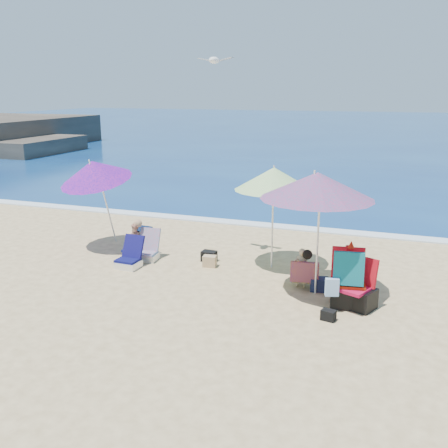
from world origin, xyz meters
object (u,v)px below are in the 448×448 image
(chair_rainbow, at_px, (147,252))
(camp_chair_left, at_px, (359,294))
(camp_chair_right, at_px, (347,286))
(umbrella_turquoise, at_px, (317,186))
(seagull, at_px, (214,60))
(umbrella_striped, at_px, (274,179))
(umbrella_blue, at_px, (94,171))
(chair_navy, at_px, (130,259))
(person_center, at_px, (303,269))
(person_left, at_px, (137,240))
(furled_umbrella, at_px, (347,267))

(chair_rainbow, relative_size, camp_chair_left, 0.75)
(camp_chair_left, relative_size, camp_chair_right, 0.85)
(umbrella_turquoise, xyz_separation_m, seagull, (-2.54, 1.48, 2.28))
(camp_chair_left, height_order, camp_chair_right, camp_chair_right)
(umbrella_striped, height_order, umbrella_blue, umbrella_blue)
(chair_navy, xyz_separation_m, seagull, (1.51, 1.31, 4.20))
(chair_rainbow, relative_size, camp_chair_right, 0.63)
(chair_navy, bearing_deg, person_center, 1.01)
(umbrella_blue, distance_m, camp_chair_right, 6.47)
(umbrella_turquoise, xyz_separation_m, person_left, (-4.27, 0.90, -1.70))
(umbrella_striped, height_order, camp_chair_right, umbrella_striped)
(camp_chair_left, relative_size, person_center, 1.14)
(chair_navy, bearing_deg, camp_chair_right, -6.57)
(umbrella_turquoise, relative_size, chair_navy, 3.89)
(furled_umbrella, distance_m, seagull, 5.14)
(umbrella_blue, bearing_deg, seagull, 7.02)
(chair_navy, relative_size, camp_chair_right, 0.62)
(person_left, bearing_deg, umbrella_turquoise, -11.92)
(chair_navy, relative_size, person_left, 0.76)
(camp_chair_left, distance_m, seagull, 5.65)
(umbrella_blue, distance_m, seagull, 3.83)
(furled_umbrella, bearing_deg, person_left, 168.68)
(furled_umbrella, relative_size, camp_chair_left, 1.27)
(umbrella_turquoise, height_order, umbrella_striped, umbrella_turquoise)
(camp_chair_left, xyz_separation_m, person_center, (-1.13, 0.62, 0.11))
(umbrella_turquoise, bearing_deg, seagull, 149.67)
(umbrella_blue, height_order, camp_chair_right, umbrella_blue)
(umbrella_blue, bearing_deg, umbrella_turquoise, -11.68)
(seagull, bearing_deg, umbrella_turquoise, -30.33)
(furled_umbrella, xyz_separation_m, camp_chair_right, (0.04, -0.29, -0.25))
(umbrella_striped, xyz_separation_m, seagull, (-1.42, 0.22, 2.42))
(chair_navy, bearing_deg, camp_chair_left, -6.35)
(chair_navy, height_order, camp_chair_left, camp_chair_left)
(camp_chair_right, height_order, person_center, camp_chair_right)
(camp_chair_left, bearing_deg, chair_navy, 173.65)
(camp_chair_left, height_order, person_center, camp_chair_left)
(umbrella_blue, distance_m, chair_navy, 2.42)
(umbrella_striped, bearing_deg, person_center, -49.15)
(umbrella_striped, relative_size, chair_rainbow, 3.28)
(umbrella_striped, height_order, furled_umbrella, umbrella_striped)
(camp_chair_right, relative_size, seagull, 1.29)
(umbrella_blue, xyz_separation_m, person_center, (5.21, -0.88, -1.53))
(chair_rainbow, height_order, person_center, person_center)
(person_left, xyz_separation_m, seagull, (1.73, 0.58, 3.98))
(umbrella_turquoise, xyz_separation_m, umbrella_striped, (-1.12, 1.26, -0.14))
(person_center, bearing_deg, chair_navy, -178.99)
(person_center, height_order, person_left, person_left)
(umbrella_turquoise, bearing_deg, chair_navy, 177.49)
(furled_umbrella, relative_size, seagull, 1.38)
(chair_navy, bearing_deg, umbrella_blue, 145.80)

